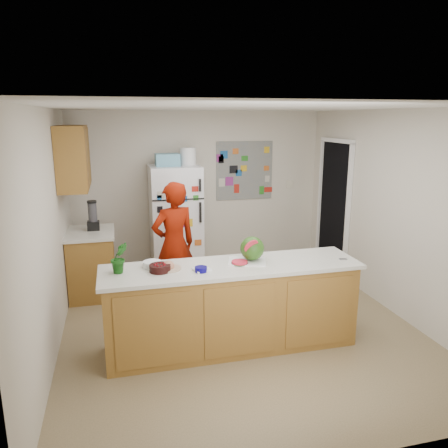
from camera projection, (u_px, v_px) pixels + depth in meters
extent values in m
cube|color=brown|center=(237.00, 324.00, 5.23)|extent=(4.00, 4.50, 0.02)
cube|color=beige|center=(200.00, 190.00, 7.06)|extent=(4.00, 0.02, 2.50)
cube|color=beige|center=(48.00, 233.00, 4.45)|extent=(0.02, 4.50, 2.50)
cube|color=beige|center=(394.00, 213.00, 5.40)|extent=(0.02, 4.50, 2.50)
cube|color=white|center=(239.00, 107.00, 4.63)|extent=(4.00, 4.50, 0.02)
cube|color=black|center=(334.00, 208.00, 6.82)|extent=(0.03, 0.85, 2.04)
cube|color=brown|center=(232.00, 308.00, 4.60)|extent=(2.60, 0.62, 0.88)
cube|color=silver|center=(232.00, 267.00, 4.49)|extent=(2.68, 0.70, 0.04)
cube|color=brown|center=(92.00, 265.00, 5.99)|extent=(0.60, 0.80, 0.86)
cube|color=silver|center=(90.00, 233.00, 5.89)|extent=(0.64, 0.84, 0.04)
cube|color=brown|center=(73.00, 157.00, 5.57)|extent=(0.35, 1.00, 0.80)
cube|color=silver|center=(176.00, 221.00, 6.69)|extent=(0.75, 0.70, 1.70)
cube|color=#5999B2|center=(167.00, 160.00, 6.44)|extent=(0.35, 0.28, 0.18)
cube|color=slate|center=(244.00, 171.00, 7.14)|extent=(0.95, 0.01, 0.95)
imported|color=#741203|center=(174.00, 245.00, 5.55)|extent=(0.69, 0.56, 1.63)
cylinder|color=black|center=(93.00, 216.00, 5.93)|extent=(0.12, 0.12, 0.38)
cube|color=white|center=(247.00, 261.00, 4.58)|extent=(0.46, 0.40, 0.01)
sphere|color=#285911|center=(252.00, 248.00, 4.58)|extent=(0.25, 0.25, 0.25)
cylinder|color=#BB2931|center=(240.00, 262.00, 4.51)|extent=(0.17, 0.17, 0.02)
cylinder|color=black|center=(160.00, 268.00, 4.29)|extent=(0.27, 0.27, 0.07)
cylinder|color=silver|center=(152.00, 264.00, 4.42)|extent=(0.23, 0.23, 0.06)
cylinder|color=#070157|center=(201.00, 269.00, 4.29)|extent=(0.15, 0.15, 0.05)
cylinder|color=#BBAB8D|center=(169.00, 268.00, 4.36)|extent=(0.26, 0.26, 0.02)
cube|color=white|center=(202.00, 270.00, 4.33)|extent=(0.19, 0.18, 0.02)
cube|color=gray|center=(343.00, 259.00, 4.66)|extent=(0.08, 0.05, 0.01)
imported|color=#0F460A|center=(119.00, 258.00, 4.23)|extent=(0.20, 0.18, 0.31)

